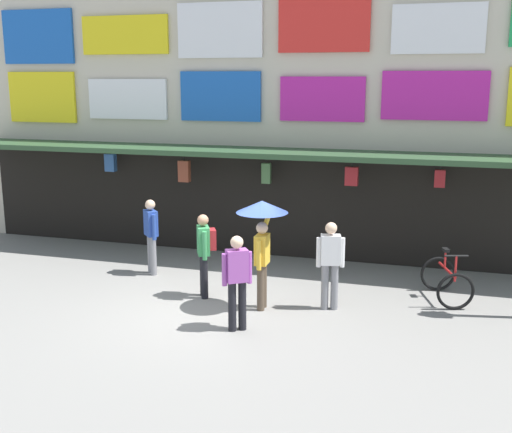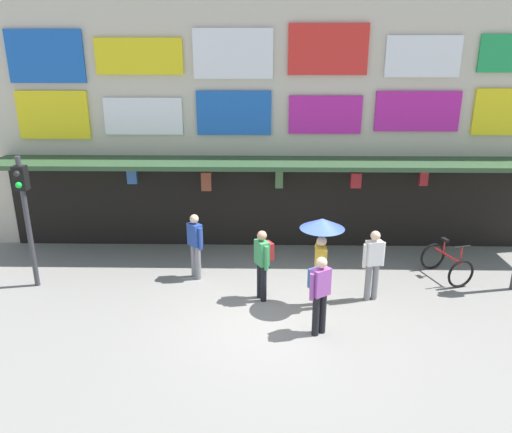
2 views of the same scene
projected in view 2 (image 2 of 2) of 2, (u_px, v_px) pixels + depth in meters
name	position (u px, v px, depth m)	size (l,w,h in m)	color
ground_plane	(282.00, 314.00, 10.67)	(80.00, 80.00, 0.00)	gray
shopfront	(279.00, 106.00, 13.70)	(18.00, 2.60, 8.00)	beige
traffic_light_near	(24.00, 202.00, 11.26)	(0.28, 0.33, 3.20)	#38383D
bicycle_parked	(446.00, 264.00, 12.22)	(1.04, 1.32, 1.05)	black
pedestrian_in_red	(320.00, 289.00, 9.64)	(0.48, 0.47, 1.68)	black
pedestrian_in_black	(263.00, 260.00, 10.99)	(0.46, 0.48, 1.68)	black
pedestrian_with_umbrella	(322.00, 238.00, 10.46)	(0.96, 0.96, 2.08)	brown
pedestrian_in_purple	(373.00, 262.00, 10.99)	(0.51, 0.31, 1.68)	gray
pedestrian_in_white	(195.00, 243.00, 12.06)	(0.41, 0.41, 1.68)	gray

